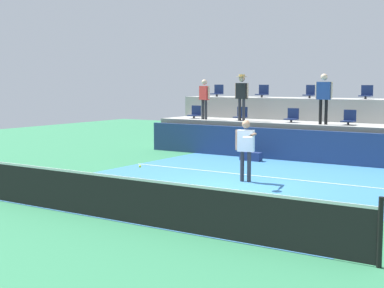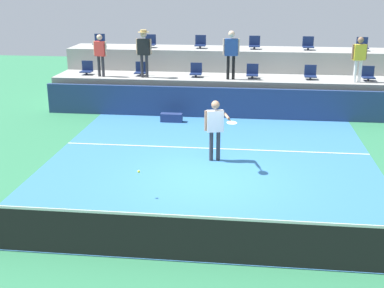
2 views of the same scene
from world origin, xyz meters
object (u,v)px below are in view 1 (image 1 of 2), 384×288
(stadium_chair_lower_far_left, at_px, (195,113))
(stadium_chair_upper_mid_right, at_px, (366,93))
(stadium_chair_lower_left, at_px, (241,115))
(stadium_chair_lower_mid_left, at_px, (292,116))
(stadium_chair_upper_left, at_px, (263,92))
(stadium_chair_upper_mid_left, at_px, (310,93))
(spectator_with_hat, at_px, (242,92))
(spectator_in_grey, at_px, (324,94))
(tennis_player, at_px, (246,144))
(stadium_chair_upper_far_left, at_px, (218,92))
(spectator_leaning_on_rail, at_px, (204,96))
(tennis_ball, at_px, (140,166))
(equipment_bag, at_px, (251,156))
(stadium_chair_lower_mid_right, at_px, (349,119))

(stadium_chair_lower_far_left, distance_m, stadium_chair_upper_mid_right, 6.77)
(stadium_chair_lower_left, distance_m, stadium_chair_lower_mid_left, 2.14)
(stadium_chair_upper_left, bearing_deg, stadium_chair_upper_mid_left, 0.00)
(spectator_with_hat, bearing_deg, spectator_in_grey, 0.00)
(stadium_chair_upper_mid_left, relative_size, tennis_player, 0.31)
(stadium_chair_upper_far_left, height_order, stadium_chair_upper_mid_right, same)
(spectator_with_hat, height_order, spectator_in_grey, spectator_in_grey)
(spectator_leaning_on_rail, bearing_deg, tennis_ball, -68.43)
(stadium_chair_lower_left, xyz_separation_m, stadium_chair_upper_far_left, (-2.14, 1.80, 0.85))
(equipment_bag, bearing_deg, stadium_chair_upper_mid_left, 80.74)
(tennis_ball, bearing_deg, stadium_chair_lower_mid_right, 73.73)
(tennis_ball, bearing_deg, stadium_chair_upper_mid_left, 88.10)
(equipment_bag, bearing_deg, stadium_chair_upper_far_left, 133.49)
(spectator_with_hat, relative_size, tennis_ball, 26.11)
(stadium_chair_lower_mid_left, height_order, stadium_chair_upper_far_left, stadium_chair_upper_far_left)
(spectator_in_grey, distance_m, equipment_bag, 3.37)
(spectator_leaning_on_rail, bearing_deg, equipment_bag, -29.10)
(tennis_player, xyz_separation_m, spectator_with_hat, (-3.10, 5.49, 1.30))
(stadium_chair_upper_far_left, bearing_deg, tennis_ball, -69.33)
(stadium_chair_upper_left, height_order, stadium_chair_upper_mid_right, same)
(tennis_ball, bearing_deg, tennis_player, 60.07)
(stadium_chair_lower_mid_right, relative_size, stadium_chair_upper_left, 1.00)
(tennis_ball, bearing_deg, stadium_chair_lower_left, 101.71)
(stadium_chair_upper_far_left, distance_m, tennis_ball, 11.21)
(stadium_chair_lower_left, xyz_separation_m, spectator_leaning_on_rail, (-1.46, -0.38, 0.73))
(stadium_chair_lower_far_left, height_order, spectator_in_grey, spectator_in_grey)
(stadium_chair_upper_far_left, distance_m, spectator_leaning_on_rail, 2.29)
(tennis_ball, bearing_deg, stadium_chair_upper_mid_right, 76.21)
(stadium_chair_lower_mid_right, bearing_deg, stadium_chair_lower_mid_left, 180.00)
(tennis_player, bearing_deg, spectator_with_hat, 119.49)
(stadium_chair_lower_far_left, height_order, spectator_leaning_on_rail, spectator_leaning_on_rail)
(stadium_chair_upper_mid_left, bearing_deg, stadium_chair_upper_mid_right, 0.00)
(spectator_in_grey, relative_size, tennis_ball, 26.13)
(stadium_chair_upper_far_left, xyz_separation_m, spectator_leaning_on_rail, (0.68, -2.18, -0.12))
(spectator_in_grey, bearing_deg, spectator_leaning_on_rail, -180.00)
(stadium_chair_upper_far_left, bearing_deg, stadium_chair_lower_left, -40.12)
(stadium_chair_upper_mid_right, distance_m, tennis_ball, 10.81)
(stadium_chair_lower_far_left, distance_m, tennis_ball, 9.46)
(stadium_chair_lower_far_left, xyz_separation_m, spectator_with_hat, (2.37, -0.38, 0.88))
(stadium_chair_upper_mid_right, distance_m, spectator_leaning_on_rail, 6.18)
(stadium_chair_lower_left, bearing_deg, stadium_chair_upper_left, 88.93)
(stadium_chair_upper_far_left, bearing_deg, spectator_leaning_on_rail, -72.78)
(stadium_chair_upper_left, bearing_deg, stadium_chair_lower_mid_right, -22.99)
(stadium_chair_lower_mid_left, distance_m, spectator_with_hat, 2.14)
(tennis_ball, relative_size, equipment_bag, 0.09)
(stadium_chair_lower_far_left, distance_m, stadium_chair_upper_mid_left, 4.71)
(spectator_leaning_on_rail, relative_size, spectator_in_grey, 0.89)
(stadium_chair_lower_mid_right, relative_size, stadium_chair_upper_mid_left, 1.00)
(stadium_chair_upper_far_left, relative_size, stadium_chair_upper_mid_right, 1.00)
(stadium_chair_lower_mid_left, bearing_deg, spectator_leaning_on_rail, -173.91)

